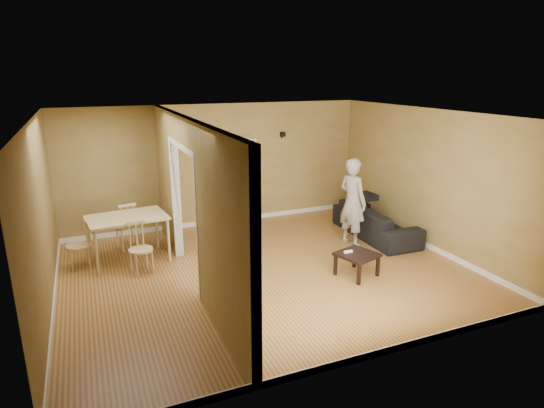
{
  "coord_description": "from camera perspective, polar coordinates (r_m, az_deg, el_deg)",
  "views": [
    {
      "loc": [
        -2.62,
        -6.53,
        3.22
      ],
      "look_at": [
        0.2,
        0.2,
        1.1
      ],
      "focal_mm": 30.0,
      "sensor_mm": 36.0,
      "label": 1
    }
  ],
  "objects": [
    {
      "name": "room_shell",
      "position": [
        7.3,
        -0.84,
        0.94
      ],
      "size": [
        6.5,
        6.5,
        6.5
      ],
      "color": "#A4803D",
      "rests_on": "ground"
    },
    {
      "name": "coffee_table",
      "position": [
        7.57,
        10.63,
        -6.52
      ],
      "size": [
        0.58,
        0.58,
        0.39
      ],
      "rotation": [
        0.0,
        0.0,
        0.32
      ],
      "color": "black",
      "rests_on": "ground"
    },
    {
      "name": "person",
      "position": [
        8.73,
        10.12,
        1.18
      ],
      "size": [
        0.84,
        0.73,
        1.99
      ],
      "primitive_type": "imported",
      "rotation": [
        0.0,
        0.0,
        1.82
      ],
      "color": "slate",
      "rests_on": "ground"
    },
    {
      "name": "sofa",
      "position": [
        9.43,
        12.89,
        -1.6
      ],
      "size": [
        2.14,
        0.96,
        0.81
      ],
      "primitive_type": "imported",
      "rotation": [
        0.0,
        0.0,
        1.55
      ],
      "color": "black",
      "rests_on": "ground"
    },
    {
      "name": "paper_box_navy_a",
      "position": [
        9.94,
        -4.46,
        0.3
      ],
      "size": [
        0.42,
        0.28,
        0.22
      ],
      "primitive_type": "cube",
      "color": "#161E52",
      "rests_on": "bookshelf"
    },
    {
      "name": "chair_near",
      "position": [
        7.82,
        -16.17,
        -5.36
      ],
      "size": [
        0.48,
        0.48,
        0.87
      ],
      "primitive_type": null,
      "rotation": [
        0.0,
        0.0,
        0.23
      ],
      "color": "tan",
      "rests_on": "ground"
    },
    {
      "name": "bookshelf",
      "position": [
        9.87,
        -4.54,
        2.81
      ],
      "size": [
        0.79,
        0.35,
        1.89
      ],
      "color": "white",
      "rests_on": "ground"
    },
    {
      "name": "chair_left",
      "position": [
        8.33,
        -23.17,
        -4.69
      ],
      "size": [
        0.43,
        0.43,
        0.87
      ],
      "primitive_type": null,
      "rotation": [
        0.0,
        0.0,
        -1.49
      ],
      "color": "tan",
      "rests_on": "ground"
    },
    {
      "name": "game_controller",
      "position": [
        7.56,
        9.54,
        -5.91
      ],
      "size": [
        0.15,
        0.04,
        0.03
      ],
      "primitive_type": "cube",
      "color": "white",
      "rests_on": "coffee_table"
    },
    {
      "name": "paper_box_navy_c",
      "position": [
        9.71,
        -4.68,
        5.85
      ],
      "size": [
        0.45,
        0.29,
        0.23
      ],
      "primitive_type": "cube",
      "color": "navy",
      "rests_on": "bookshelf"
    },
    {
      "name": "chair_far",
      "position": [
        8.97,
        -17.83,
        -2.54
      ],
      "size": [
        0.5,
        0.5,
        0.92
      ],
      "primitive_type": null,
      "rotation": [
        0.0,
        0.0,
        3.37
      ],
      "color": "#C9B585",
      "rests_on": "ground"
    },
    {
      "name": "partition",
      "position": [
        6.96,
        -10.06,
        -0.08
      ],
      "size": [
        0.22,
        5.5,
        2.6
      ],
      "primitive_type": null,
      "color": "olive",
      "rests_on": "ground"
    },
    {
      "name": "dining_table",
      "position": [
        8.29,
        -17.73,
        -2.02
      ],
      "size": [
        1.31,
        0.87,
        0.82
      ],
      "rotation": [
        0.0,
        0.0,
        0.11
      ],
      "color": "tan",
      "rests_on": "ground"
    },
    {
      "name": "wall_speaker",
      "position": [
        10.19,
        1.36,
        8.74
      ],
      "size": [
        0.1,
        0.1,
        0.1
      ],
      "primitive_type": "cube",
      "color": "black",
      "rests_on": "room_shell"
    },
    {
      "name": "paper_box_navy_b",
      "position": [
        9.77,
        -4.41,
        4.49
      ],
      "size": [
        0.42,
        0.28,
        0.22
      ],
      "primitive_type": "cube",
      "color": "navy",
      "rests_on": "bookshelf"
    },
    {
      "name": "paper_box_teal",
      "position": [
        9.82,
        -4.89,
        2.29
      ],
      "size": [
        0.4,
        0.26,
        0.2
      ],
      "primitive_type": "cube",
      "color": "#0E868B",
      "rests_on": "bookshelf"
    }
  ]
}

